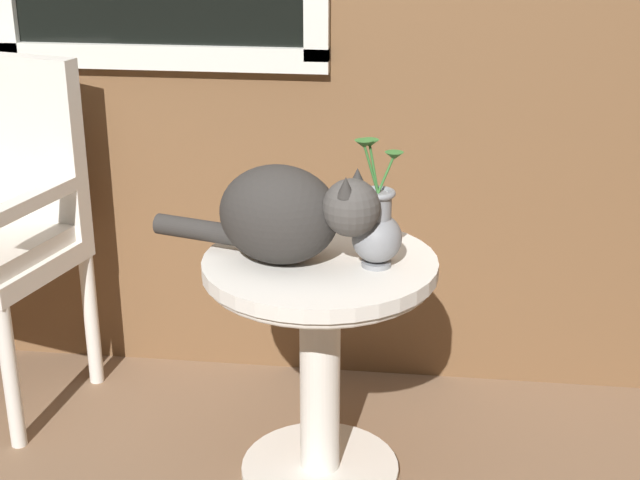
{
  "coord_description": "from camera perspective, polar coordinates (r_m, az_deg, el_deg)",
  "views": [
    {
      "loc": [
        0.45,
        -2.01,
        1.49
      ],
      "look_at": [
        0.19,
        0.08,
        0.67
      ],
      "focal_mm": 52.59,
      "sensor_mm": 36.0,
      "label": 1
    }
  ],
  "objects": [
    {
      "name": "pewter_vase_with_ivy",
      "position": [
        2.21,
        3.48,
        0.72
      ],
      "size": [
        0.12,
        0.12,
        0.31
      ],
      "color": "gray",
      "rests_on": "wicker_side_table"
    },
    {
      "name": "cat",
      "position": [
        2.22,
        -2.13,
        1.6
      ],
      "size": [
        0.58,
        0.31,
        0.24
      ],
      "color": "#33302D",
      "rests_on": "wicker_side_table"
    },
    {
      "name": "wicker_side_table",
      "position": [
        2.35,
        -0.0,
        -5.33
      ],
      "size": [
        0.58,
        0.58,
        0.62
      ],
      "color": "silver",
      "rests_on": "ground_plane"
    }
  ]
}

